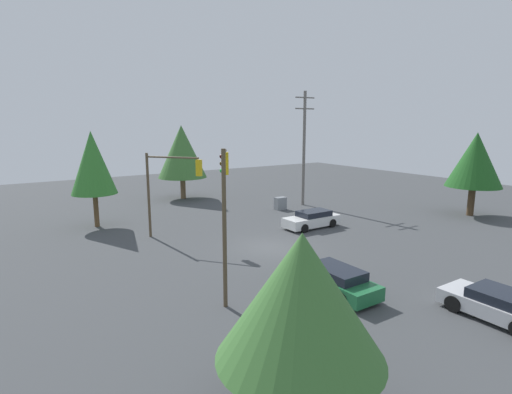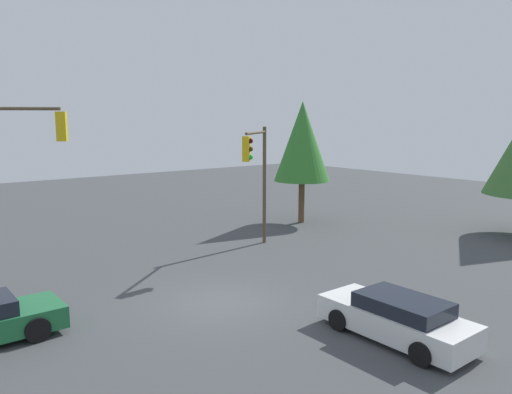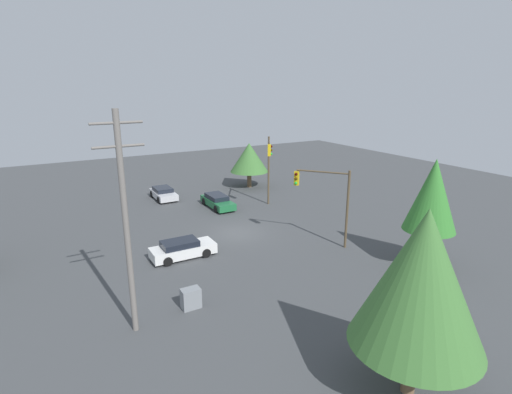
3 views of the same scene
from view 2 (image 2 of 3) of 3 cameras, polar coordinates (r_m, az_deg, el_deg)
name	(u,v)px [view 2 (image 2 of 3)]	position (r m, az deg, el deg)	size (l,w,h in m)	color
ground_plane	(219,303)	(17.26, -4.29, -11.94)	(80.00, 80.00, 0.00)	#424447
sedan_white	(397,318)	(14.88, 15.80, -13.16)	(4.43, 1.84, 1.27)	silver
traffic_signal_main	(14,164)	(19.77, -25.89, 3.37)	(1.71, 2.69, 6.75)	brown
traffic_signal_cross	(258,166)	(23.02, 0.21, 3.53)	(2.74, 3.28, 5.79)	brown
tree_left	(302,142)	(29.68, 5.31, 6.30)	(3.30, 3.30, 7.21)	brown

